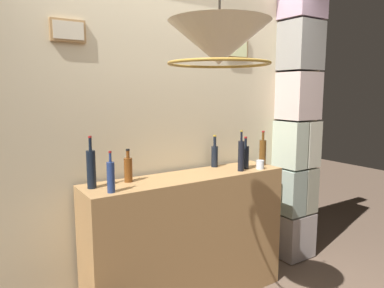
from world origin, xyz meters
name	(u,v)px	position (x,y,z in m)	size (l,w,h in m)	color
panelled_rear_partition	(170,112)	(0.00, 1.10, 1.49)	(3.57, 0.15, 2.82)	beige
stone_pillar	(295,121)	(1.30, 0.94, 1.37)	(0.38, 0.36, 2.74)	#A89D9A
bar_shelf_unit	(189,239)	(0.00, 0.83, 0.51)	(1.62, 0.39, 1.02)	#9E7547
liquor_bottle_vodka	(91,168)	(-0.72, 0.88, 1.15)	(0.06, 0.06, 0.35)	black
liquor_bottle_gin	(128,169)	(-0.45, 0.90, 1.11)	(0.06, 0.06, 0.24)	brown
liquor_bottle_rye	(215,155)	(0.36, 0.98, 1.12)	(0.06, 0.06, 0.27)	black
liquor_bottle_amaro	(245,156)	(0.54, 0.79, 1.12)	(0.06, 0.06, 0.27)	black
liquor_bottle_rum	(111,177)	(-0.65, 0.71, 1.12)	(0.05, 0.05, 0.27)	navy
liquor_bottle_sherry	(263,152)	(0.76, 0.82, 1.14)	(0.06, 0.06, 0.30)	#593715
liquor_bottle_bourbon	(241,155)	(0.44, 0.74, 1.15)	(0.05, 0.05, 0.33)	black
glass_tumbler_rocks	(260,165)	(0.63, 0.71, 1.06)	(0.07, 0.07, 0.07)	silver
pendant_lamp	(219,44)	(-0.24, 0.14, 1.90)	(0.55, 0.55, 0.66)	#EFE5C6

